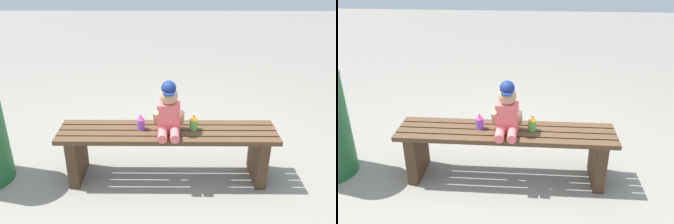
{
  "view_description": "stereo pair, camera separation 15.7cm",
  "coord_description": "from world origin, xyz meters",
  "views": [
    {
      "loc": [
        0.02,
        -2.38,
        1.72
      ],
      "look_at": [
        0.0,
        -0.05,
        0.61
      ],
      "focal_mm": 37.67,
      "sensor_mm": 36.0,
      "label": 1
    },
    {
      "loc": [
        0.18,
        -2.38,
        1.72
      ],
      "look_at": [
        0.0,
        -0.05,
        0.61
      ],
      "focal_mm": 37.67,
      "sensor_mm": 36.0,
      "label": 2
    }
  ],
  "objects": [
    {
      "name": "sippy_cup_left",
      "position": [
        -0.2,
        0.02,
        0.49
      ],
      "size": [
        0.06,
        0.06,
        0.12
      ],
      "color": "#8C4CCC",
      "rests_on": "park_bench"
    },
    {
      "name": "ground_plane",
      "position": [
        0.0,
        0.0,
        0.0
      ],
      "size": [
        16.0,
        16.0,
        0.0
      ],
      "primitive_type": "plane",
      "color": "gray"
    },
    {
      "name": "child_figure",
      "position": [
        0.01,
        -0.02,
        0.6
      ],
      "size": [
        0.23,
        0.27,
        0.4
      ],
      "color": "#E56666",
      "rests_on": "park_bench"
    },
    {
      "name": "sippy_cup_right",
      "position": [
        0.2,
        0.02,
        0.49
      ],
      "size": [
        0.06,
        0.06,
        0.12
      ],
      "color": "#66CC4C",
      "rests_on": "park_bench"
    },
    {
      "name": "park_bench",
      "position": [
        0.0,
        0.0,
        0.29
      ],
      "size": [
        1.68,
        0.35,
        0.43
      ],
      "color": "#513823",
      "rests_on": "ground_plane"
    }
  ]
}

